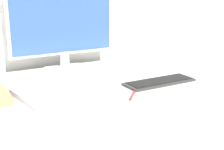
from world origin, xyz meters
TOP-DOWN VIEW (x-y plane):
  - monitor at (-0.03, 0.42)m, footprint 0.57×0.11m
  - keyboard at (0.25, -0.04)m, footprint 0.34×0.12m
  - laptop at (-0.20, 0.04)m, footprint 0.36×0.29m
  - ereader at (-0.18, 0.06)m, footprint 0.15×0.17m
  - pen at (0.05, -0.12)m, footprint 0.10×0.11m

SIDE VIEW (x-z plane):
  - pen at x=0.05m, z-range 0.73..0.74m
  - keyboard at x=0.25m, z-range 0.73..0.75m
  - laptop at x=-0.20m, z-range 0.73..0.75m
  - ereader at x=-0.18m, z-range 0.75..0.76m
  - monitor at x=-0.03m, z-range 0.75..1.21m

